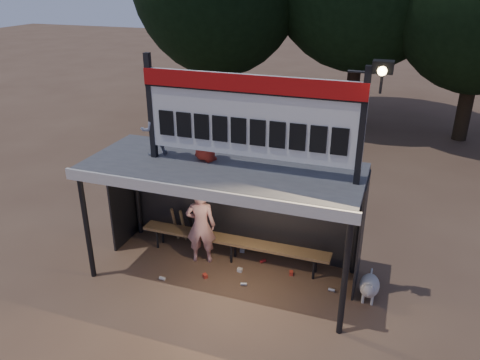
% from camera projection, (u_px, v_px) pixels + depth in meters
% --- Properties ---
extents(ground, '(80.00, 80.00, 0.00)m').
position_uv_depth(ground, '(224.00, 274.00, 9.27)').
color(ground, brown).
rests_on(ground, ground).
extents(player, '(0.68, 0.54, 1.64)m').
position_uv_depth(player, '(201.00, 225.00, 9.39)').
color(player, white).
rests_on(player, ground).
extents(child_a, '(0.59, 0.58, 0.96)m').
position_uv_depth(child_a, '(153.00, 130.00, 8.65)').
color(child_a, gray).
rests_on(child_a, dugout_shelter).
extents(child_b, '(0.64, 0.55, 1.10)m').
position_uv_depth(child_b, '(205.00, 131.00, 8.36)').
color(child_b, '#AF291B').
rests_on(child_b, dugout_shelter).
extents(dugout_shelter, '(5.10, 2.08, 2.32)m').
position_uv_depth(dugout_shelter, '(227.00, 184.00, 8.73)').
color(dugout_shelter, '#404143').
rests_on(dugout_shelter, ground).
extents(scoreboard_assembly, '(4.10, 0.27, 1.99)m').
position_uv_depth(scoreboard_assembly, '(252.00, 114.00, 7.75)').
color(scoreboard_assembly, black).
rests_on(scoreboard_assembly, dugout_shelter).
extents(bench, '(4.00, 0.35, 0.48)m').
position_uv_depth(bench, '(233.00, 241.00, 9.57)').
color(bench, olive).
rests_on(bench, ground).
extents(dog, '(0.36, 0.81, 0.49)m').
position_uv_depth(dog, '(369.00, 286.00, 8.44)').
color(dog, beige).
rests_on(dog, ground).
extents(bats, '(0.48, 0.32, 0.84)m').
position_uv_depth(bats, '(183.00, 225.00, 10.19)').
color(bats, olive).
rests_on(bats, ground).
extents(litter, '(3.29, 1.52, 0.08)m').
position_uv_depth(litter, '(247.00, 272.00, 9.26)').
color(litter, '#B52E1F').
rests_on(litter, ground).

